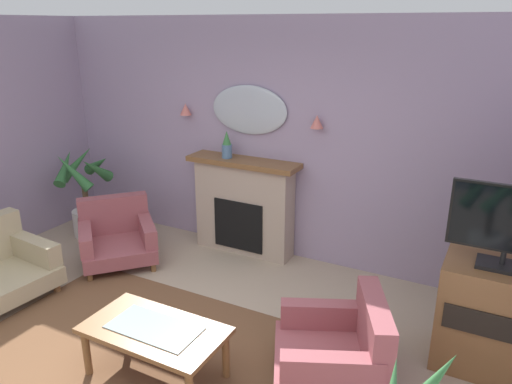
% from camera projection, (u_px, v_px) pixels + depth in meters
% --- Properties ---
extents(wall_back, '(6.97, 0.10, 2.74)m').
position_uv_depth(wall_back, '(278.00, 141.00, 5.60)').
color(wall_back, '#9E8CA8').
rests_on(wall_back, ground).
extents(patterned_rug, '(3.20, 2.40, 0.01)m').
position_uv_depth(patterned_rug, '(139.00, 372.00, 3.91)').
color(patterned_rug, brown).
rests_on(patterned_rug, ground).
extents(fireplace, '(1.36, 0.36, 1.16)m').
position_uv_depth(fireplace, '(244.00, 207.00, 5.82)').
color(fireplace, tan).
rests_on(fireplace, ground).
extents(mantel_vase_left, '(0.12, 0.12, 0.32)m').
position_uv_depth(mantel_vase_left, '(227.00, 146.00, 5.65)').
color(mantel_vase_left, '#4C7093').
rests_on(mantel_vase_left, fireplace).
extents(wall_mirror, '(0.96, 0.06, 0.56)m').
position_uv_depth(wall_mirror, '(249.00, 110.00, 5.57)').
color(wall_mirror, '#B2BCC6').
extents(wall_sconce_left, '(0.14, 0.14, 0.14)m').
position_uv_depth(wall_sconce_left, '(186.00, 109.00, 5.92)').
color(wall_sconce_left, '#D17066').
extents(wall_sconce_right, '(0.14, 0.14, 0.14)m').
position_uv_depth(wall_sconce_right, '(317.00, 122.00, 5.17)').
color(wall_sconce_right, '#D17066').
extents(coffee_table, '(1.10, 0.60, 0.45)m').
position_uv_depth(coffee_table, '(155.00, 334.00, 3.75)').
color(coffee_table, brown).
rests_on(coffee_table, ground).
extents(armchair_by_coffee_table, '(1.14, 1.14, 0.71)m').
position_uv_depth(armchair_by_coffee_table, '(117.00, 236.00, 5.69)').
color(armchair_by_coffee_table, '#934C51').
rests_on(armchair_by_coffee_table, ground).
extents(armchair_beside_couch, '(1.08, 1.07, 0.71)m').
position_uv_depth(armchair_beside_couch, '(340.00, 348.00, 3.72)').
color(armchair_beside_couch, '#934C51').
rests_on(armchair_beside_couch, ground).
extents(tv_cabinet, '(0.80, 0.57, 0.90)m').
position_uv_depth(tv_cabinet, '(492.00, 317.00, 3.85)').
color(tv_cabinet, brown).
rests_on(tv_cabinet, ground).
extents(tv_flatscreen, '(0.84, 0.24, 0.65)m').
position_uv_depth(tv_flatscreen, '(509.00, 225.00, 3.57)').
color(tv_flatscreen, black).
rests_on(tv_flatscreen, tv_cabinet).
extents(potted_plant_tall_palm, '(0.73, 0.73, 1.17)m').
position_uv_depth(potted_plant_tall_palm, '(85.00, 194.00, 6.29)').
color(potted_plant_tall_palm, silver).
rests_on(potted_plant_tall_palm, ground).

